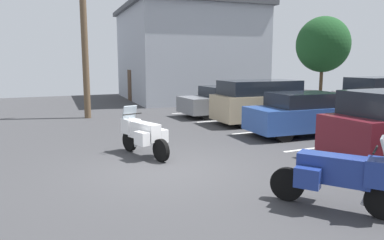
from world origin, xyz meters
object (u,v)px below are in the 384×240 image
(motorcycle_touring, at_px, (142,134))
(car_grey, at_px, (229,101))
(utility_pole, at_px, (84,25))
(car_blue, at_px, (308,114))
(car_far_silver, at_px, (378,97))
(car_tan, at_px, (265,102))
(motorcycle_second, at_px, (340,174))

(motorcycle_touring, height_order, car_grey, car_grey)
(car_grey, bearing_deg, utility_pole, -108.08)
(car_blue, xyz_separation_m, car_far_silver, (-2.25, 6.51, 0.17))
(utility_pole, bearing_deg, car_blue, 40.89)
(utility_pole, bearing_deg, car_grey, 71.92)
(car_far_silver, relative_size, utility_pole, 0.58)
(car_grey, bearing_deg, car_tan, 4.69)
(motorcycle_second, bearing_deg, car_tan, 151.74)
(car_tan, height_order, car_far_silver, car_far_silver)
(car_blue, relative_size, utility_pole, 0.56)
(motorcycle_second, distance_m, car_blue, 7.14)
(motorcycle_second, bearing_deg, utility_pole, -170.51)
(motorcycle_touring, bearing_deg, motorcycle_second, 20.71)
(motorcycle_second, height_order, car_blue, car_blue)
(motorcycle_second, relative_size, car_tan, 0.42)
(car_grey, bearing_deg, car_far_silver, 63.71)
(motorcycle_second, bearing_deg, car_far_silver, 125.87)
(car_tan, relative_size, car_far_silver, 0.99)
(car_far_silver, distance_m, utility_pole, 14.58)
(motorcycle_touring, bearing_deg, car_grey, 132.90)
(car_grey, relative_size, car_tan, 1.03)
(motorcycle_touring, relative_size, car_blue, 0.45)
(motorcycle_second, distance_m, car_tan, 9.56)
(motorcycle_touring, relative_size, utility_pole, 0.25)
(motorcycle_touring, xyz_separation_m, utility_pole, (-7.98, -0.22, 3.70))
(motorcycle_second, relative_size, utility_pole, 0.24)
(motorcycle_touring, xyz_separation_m, motorcycle_second, (5.28, 2.00, 0.04))
(car_grey, height_order, utility_pole, utility_pole)
(motorcycle_touring, relative_size, motorcycle_second, 1.07)
(car_blue, xyz_separation_m, utility_pole, (-7.63, -6.61, 3.57))
(car_tan, xyz_separation_m, car_blue, (2.79, -0.14, -0.18))
(car_grey, bearing_deg, motorcycle_second, -21.13)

